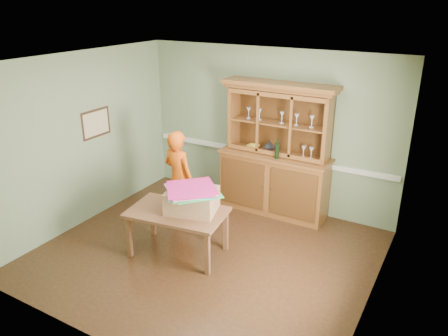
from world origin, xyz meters
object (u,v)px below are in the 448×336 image
Objects in this scene: china_hutch at (275,168)px; cardboard_box at (192,201)px; dining_table at (177,216)px; person at (179,179)px.

cardboard_box is (-0.46, -1.80, 0.05)m from china_hutch.
dining_table is 0.91m from person.
cardboard_box is (0.18, 0.11, 0.23)m from dining_table.
china_hutch is at bearing -123.95° from person.
china_hutch is 1.86m from cardboard_box.
china_hutch is 1.41× the size of person.
china_hutch reaches higher than person.
person is (-1.12, -1.18, 0.01)m from china_hutch.
china_hutch is 3.30× the size of cardboard_box.
cardboard_box is 0.91m from person.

